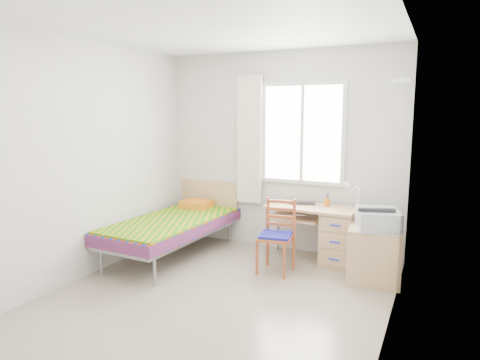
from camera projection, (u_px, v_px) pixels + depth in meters
name	position (u px, v px, depth m)	size (l,w,h in m)	color
floor	(218.00, 296.00, 4.27)	(3.50, 3.50, 0.00)	#BCAD93
ceiling	(216.00, 25.00, 3.87)	(3.50, 3.50, 0.00)	white
wall_back	(281.00, 152.00, 5.63)	(3.20, 3.20, 0.00)	silver
wall_left	(91.00, 159.00, 4.75)	(3.50, 3.50, 0.00)	silver
wall_right	(394.00, 178.00, 3.39)	(3.50, 3.50, 0.00)	silver
window	(302.00, 134.00, 5.45)	(1.10, 0.04, 1.30)	white
curtain	(249.00, 140.00, 5.73)	(0.35, 0.05, 1.70)	beige
floating_shelf	(402.00, 81.00, 4.56)	(0.20, 0.32, 0.03)	white
bed	(175.00, 224.00, 5.44)	(1.01, 2.01, 0.85)	gray
desk	(334.00, 234.00, 5.15)	(1.11, 0.54, 0.68)	tan
chair	(278.00, 231.00, 4.89)	(0.42, 0.42, 0.84)	#A53E20
cabinet	(374.00, 255.00, 4.60)	(0.60, 0.54, 0.60)	tan
printer	(378.00, 218.00, 4.53)	(0.55, 0.59, 0.21)	#A2A5AA
laptop	(303.00, 204.00, 5.32)	(0.32, 0.21, 0.03)	black
pen_cup	(327.00, 202.00, 5.25)	(0.07, 0.07, 0.09)	orange
task_lamp	(352.00, 192.00, 4.91)	(0.21, 0.31, 0.37)	white
book	(296.00, 213.00, 5.28)	(0.16, 0.22, 0.02)	gray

